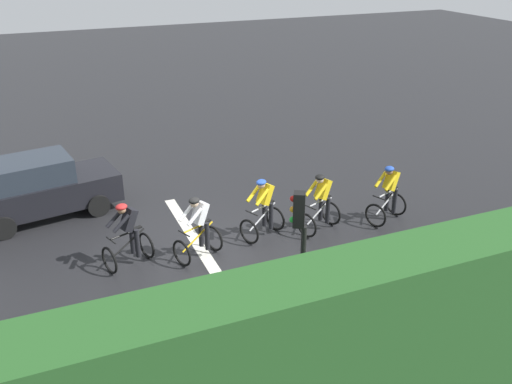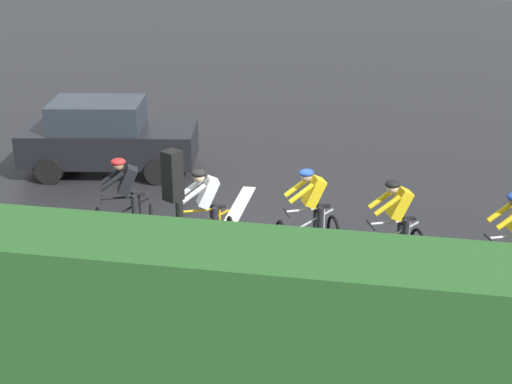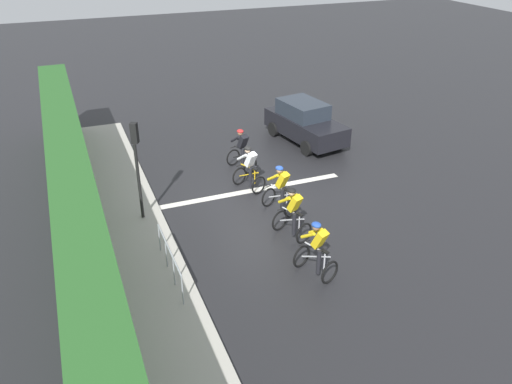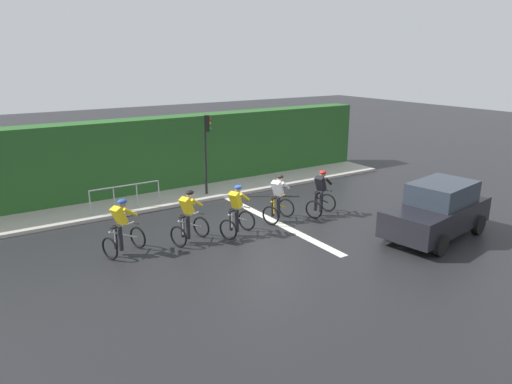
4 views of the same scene
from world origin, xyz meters
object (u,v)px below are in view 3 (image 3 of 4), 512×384
(pedestrian_railing_kerbside, at_px, (169,256))
(car_black, at_px, (305,122))
(cyclist_second, at_px, (293,214))
(cyclist_trailing, at_px, (242,151))
(traffic_light_near_crossing, at_px, (137,158))
(cyclist_mid, at_px, (281,191))
(cyclist_fourth, at_px, (250,170))
(cyclist_lead, at_px, (317,251))

(pedestrian_railing_kerbside, bearing_deg, car_black, -135.84)
(cyclist_second, height_order, cyclist_trailing, same)
(traffic_light_near_crossing, height_order, pedestrian_railing_kerbside, traffic_light_near_crossing)
(cyclist_mid, bearing_deg, car_black, -123.44)
(traffic_light_near_crossing, bearing_deg, cyclist_mid, 164.70)
(cyclist_mid, xyz_separation_m, car_black, (-3.52, -5.32, 0.08))
(cyclist_mid, xyz_separation_m, cyclist_fourth, (0.39, -1.90, 0.00))
(traffic_light_near_crossing, bearing_deg, pedestrian_railing_kerbside, 91.76)
(cyclist_mid, distance_m, pedestrian_railing_kerbside, 4.83)
(cyclist_trailing, bearing_deg, cyclist_fourth, 79.01)
(cyclist_second, height_order, cyclist_mid, same)
(cyclist_second, xyz_separation_m, cyclist_mid, (-0.29, -1.54, 0.00))
(traffic_light_near_crossing, distance_m, pedestrian_railing_kerbside, 3.75)
(cyclist_lead, distance_m, cyclist_mid, 3.58)
(traffic_light_near_crossing, bearing_deg, cyclist_second, 146.17)
(cyclist_fourth, height_order, pedestrian_railing_kerbside, cyclist_fourth)
(car_black, bearing_deg, cyclist_fourth, 41.29)
(cyclist_second, relative_size, pedestrian_railing_kerbside, 0.63)
(cyclist_trailing, bearing_deg, pedestrian_railing_kerbside, 53.99)
(cyclist_fourth, relative_size, car_black, 0.38)
(cyclist_lead, height_order, cyclist_trailing, same)
(cyclist_fourth, bearing_deg, cyclist_second, 91.64)
(cyclist_mid, height_order, pedestrian_railing_kerbside, cyclist_mid)
(cyclist_trailing, height_order, car_black, car_black)
(cyclist_lead, distance_m, cyclist_fourth, 5.45)
(cyclist_trailing, height_order, pedestrian_railing_kerbside, cyclist_trailing)
(cyclist_trailing, distance_m, car_black, 4.00)
(cyclist_lead, bearing_deg, traffic_light_near_crossing, -50.76)
(cyclist_lead, xyz_separation_m, cyclist_mid, (-0.51, -3.55, 0.00))
(cyclist_fourth, distance_m, traffic_light_near_crossing, 4.30)
(cyclist_lead, bearing_deg, cyclist_fourth, -91.25)
(cyclist_second, distance_m, cyclist_trailing, 5.10)
(cyclist_fourth, xyz_separation_m, car_black, (-3.90, -3.43, 0.08))
(cyclist_lead, distance_m, cyclist_trailing, 7.11)
(cyclist_mid, xyz_separation_m, traffic_light_near_crossing, (4.38, -1.20, 1.43))
(cyclist_fourth, relative_size, cyclist_trailing, 1.00)
(cyclist_second, bearing_deg, cyclist_mid, -100.60)
(car_black, bearing_deg, pedestrian_railing_kerbside, 44.16)
(cyclist_lead, xyz_separation_m, cyclist_fourth, (-0.12, -5.45, 0.00))
(cyclist_second, relative_size, cyclist_trailing, 1.00)
(cyclist_mid, height_order, cyclist_fourth, same)
(cyclist_mid, bearing_deg, cyclist_second, 79.40)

